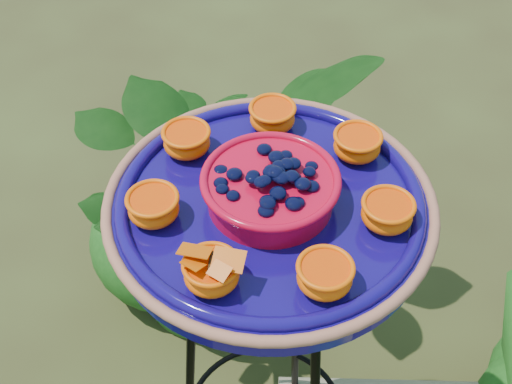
# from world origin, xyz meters

# --- Properties ---
(tripod_stand) EXTENTS (0.36, 0.37, 0.89)m
(tripod_stand) POSITION_xyz_m (-0.08, 0.06, 0.54)
(tripod_stand) COLOR black
(tripod_stand) RESTS_ON ground
(feeder_dish) EXTENTS (0.50, 0.50, 0.11)m
(feeder_dish) POSITION_xyz_m (-0.08, 0.06, 0.94)
(feeder_dish) COLOR #12085F
(feeder_dish) RESTS_ON tripod_stand
(shrub_back_left) EXTENTS (0.91, 0.94, 0.81)m
(shrub_back_left) POSITION_xyz_m (-0.41, 0.56, 0.40)
(shrub_back_left) COLOR #174A13
(shrub_back_left) RESTS_ON ground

